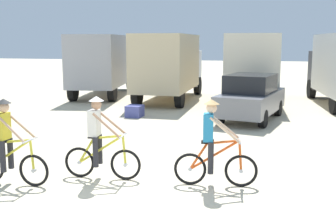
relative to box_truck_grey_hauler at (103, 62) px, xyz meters
name	(u,v)px	position (x,y,z in m)	size (l,w,h in m)	color
ground_plane	(127,194)	(6.17, -13.94, -1.87)	(120.00, 120.00, 0.00)	beige
box_truck_grey_hauler	(103,62)	(0.00, 0.00, 0.00)	(3.27, 7.01, 3.35)	#9E9EA3
box_truck_tan_camper	(169,64)	(4.04, -1.01, 0.00)	(2.43, 6.76, 3.35)	#CCB78E
box_truck_cream_rv	(251,64)	(8.09, -0.43, 0.00)	(2.62, 6.83, 3.35)	beige
sedan_parked	(251,97)	(8.28, -5.47, -0.99)	(2.67, 4.49, 1.76)	slate
cyclist_orange_shirt	(8,145)	(3.58, -13.97, -1.03)	(1.73, 0.52, 1.82)	black
cyclist_cowboy_hat	(99,141)	(5.29, -13.20, -1.03)	(1.73, 0.52, 1.82)	black
cyclist_near_camera	(213,146)	(7.75, -13.09, -1.03)	(1.73, 0.52, 1.82)	black
supply_crate	(135,111)	(3.73, -5.88, -1.64)	(0.60, 0.69, 0.46)	#4C5199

